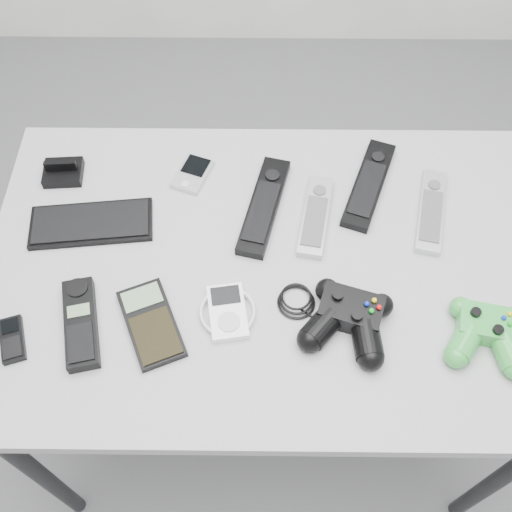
{
  "coord_description": "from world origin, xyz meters",
  "views": [
    {
      "loc": [
        0.05,
        -0.55,
        1.73
      ],
      "look_at": [
        0.05,
        0.07,
        0.77
      ],
      "focal_mm": 42.0,
      "sensor_mm": 36.0,
      "label": 1
    }
  ],
  "objects_px": {
    "desk": "(272,280)",
    "calculator": "(151,323)",
    "remote_black_a": "(264,205)",
    "controller_black": "(349,317)",
    "pda_keyboard": "(91,223)",
    "mp3_player": "(228,312)",
    "cordless_handset": "(81,323)",
    "mobile_phone": "(12,339)",
    "remote_silver_a": "(315,216)",
    "pda": "(192,174)",
    "remote_black_b": "(369,184)",
    "remote_silver_b": "(431,211)",
    "controller_green": "(487,331)"
  },
  "relations": [
    {
      "from": "desk",
      "to": "calculator",
      "type": "height_order",
      "value": "calculator"
    },
    {
      "from": "remote_black_a",
      "to": "controller_black",
      "type": "relative_size",
      "value": 0.93
    },
    {
      "from": "pda_keyboard",
      "to": "mp3_player",
      "type": "xyz_separation_m",
      "value": [
        0.28,
        -0.2,
        0.0
      ]
    },
    {
      "from": "controller_black",
      "to": "cordless_handset",
      "type": "bearing_deg",
      "value": -161.05
    },
    {
      "from": "mobile_phone",
      "to": "remote_silver_a",
      "type": "bearing_deg",
      "value": 8.51
    },
    {
      "from": "pda",
      "to": "remote_black_b",
      "type": "height_order",
      "value": "remote_black_b"
    },
    {
      "from": "desk",
      "to": "pda_keyboard",
      "type": "xyz_separation_m",
      "value": [
        -0.37,
        0.09,
        0.07
      ]
    },
    {
      "from": "remote_silver_b",
      "to": "cordless_handset",
      "type": "relative_size",
      "value": 1.18
    },
    {
      "from": "mp3_player",
      "to": "remote_black_a",
      "type": "bearing_deg",
      "value": 65.97
    },
    {
      "from": "remote_silver_a",
      "to": "mobile_phone",
      "type": "height_order",
      "value": "remote_silver_a"
    },
    {
      "from": "calculator",
      "to": "pda_keyboard",
      "type": "bearing_deg",
      "value": 99.75
    },
    {
      "from": "pda_keyboard",
      "to": "mobile_phone",
      "type": "distance_m",
      "value": 0.28
    },
    {
      "from": "remote_silver_a",
      "to": "mp3_player",
      "type": "height_order",
      "value": "remote_silver_a"
    },
    {
      "from": "remote_black_b",
      "to": "mp3_player",
      "type": "height_order",
      "value": "remote_black_b"
    },
    {
      "from": "desk",
      "to": "pda_keyboard",
      "type": "bearing_deg",
      "value": 166.59
    },
    {
      "from": "pda_keyboard",
      "to": "remote_silver_b",
      "type": "distance_m",
      "value": 0.69
    },
    {
      "from": "pda",
      "to": "cordless_handset",
      "type": "distance_m",
      "value": 0.4
    },
    {
      "from": "pda",
      "to": "remote_silver_a",
      "type": "xyz_separation_m",
      "value": [
        0.26,
        -0.11,
        0.0
      ]
    },
    {
      "from": "desk",
      "to": "remote_black_a",
      "type": "relative_size",
      "value": 4.52
    },
    {
      "from": "remote_black_b",
      "to": "mobile_phone",
      "type": "xyz_separation_m",
      "value": [
        -0.67,
        -0.36,
        -0.0
      ]
    },
    {
      "from": "desk",
      "to": "controller_black",
      "type": "relative_size",
      "value": 4.21
    },
    {
      "from": "pda_keyboard",
      "to": "pda",
      "type": "height_order",
      "value": "same"
    },
    {
      "from": "mp3_player",
      "to": "remote_silver_a",
      "type": "bearing_deg",
      "value": 43.37
    },
    {
      "from": "calculator",
      "to": "mp3_player",
      "type": "bearing_deg",
      "value": -13.16
    },
    {
      "from": "pda_keyboard",
      "to": "controller_green",
      "type": "distance_m",
      "value": 0.78
    },
    {
      "from": "desk",
      "to": "mp3_player",
      "type": "xyz_separation_m",
      "value": [
        -0.08,
        -0.11,
        0.08
      ]
    },
    {
      "from": "mobile_phone",
      "to": "mp3_player",
      "type": "distance_m",
      "value": 0.39
    },
    {
      "from": "pda_keyboard",
      "to": "remote_silver_b",
      "type": "relative_size",
      "value": 1.17
    },
    {
      "from": "pda_keyboard",
      "to": "calculator",
      "type": "bearing_deg",
      "value": -63.39
    },
    {
      "from": "pda_keyboard",
      "to": "remote_silver_a",
      "type": "distance_m",
      "value": 0.45
    },
    {
      "from": "remote_black_a",
      "to": "controller_green",
      "type": "relative_size",
      "value": 1.63
    },
    {
      "from": "pda",
      "to": "controller_black",
      "type": "xyz_separation_m",
      "value": [
        0.31,
        -0.35,
        0.02
      ]
    },
    {
      "from": "mobile_phone",
      "to": "calculator",
      "type": "relative_size",
      "value": 0.53
    },
    {
      "from": "desk",
      "to": "controller_green",
      "type": "distance_m",
      "value": 0.42
    },
    {
      "from": "pda",
      "to": "mp3_player",
      "type": "xyz_separation_m",
      "value": [
        0.09,
        -0.33,
        0.0
      ]
    },
    {
      "from": "pda_keyboard",
      "to": "mobile_phone",
      "type": "height_order",
      "value": "same"
    },
    {
      "from": "pda",
      "to": "remote_silver_b",
      "type": "xyz_separation_m",
      "value": [
        0.49,
        -0.1,
        0.0
      ]
    },
    {
      "from": "mobile_phone",
      "to": "pda_keyboard",
      "type": "bearing_deg",
      "value": 50.52
    },
    {
      "from": "desk",
      "to": "calculator",
      "type": "bearing_deg",
      "value": -148.3
    },
    {
      "from": "desk",
      "to": "mobile_phone",
      "type": "distance_m",
      "value": 0.5
    },
    {
      "from": "remote_black_b",
      "to": "remote_silver_b",
      "type": "distance_m",
      "value": 0.14
    },
    {
      "from": "remote_silver_a",
      "to": "cordless_handset",
      "type": "bearing_deg",
      "value": -140.11
    },
    {
      "from": "pda",
      "to": "controller_black",
      "type": "height_order",
      "value": "controller_black"
    },
    {
      "from": "remote_black_a",
      "to": "calculator",
      "type": "xyz_separation_m",
      "value": [
        -0.2,
        -0.27,
        -0.0
      ]
    },
    {
      "from": "cordless_handset",
      "to": "controller_green",
      "type": "height_order",
      "value": "controller_green"
    },
    {
      "from": "pda_keyboard",
      "to": "controller_green",
      "type": "bearing_deg",
      "value": -24.26
    },
    {
      "from": "pda_keyboard",
      "to": "desk",
      "type": "bearing_deg",
      "value": -19.65
    },
    {
      "from": "remote_black_a",
      "to": "controller_black",
      "type": "height_order",
      "value": "controller_black"
    },
    {
      "from": "remote_silver_b",
      "to": "controller_black",
      "type": "relative_size",
      "value": 0.79
    },
    {
      "from": "calculator",
      "to": "controller_black",
      "type": "height_order",
      "value": "controller_black"
    }
  ]
}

